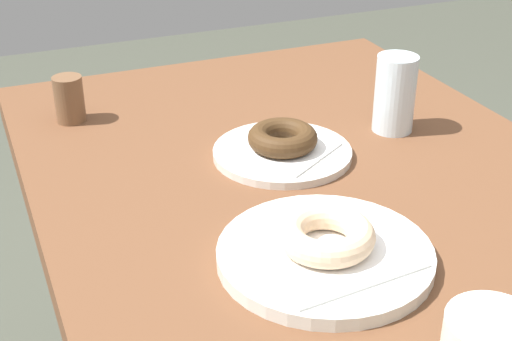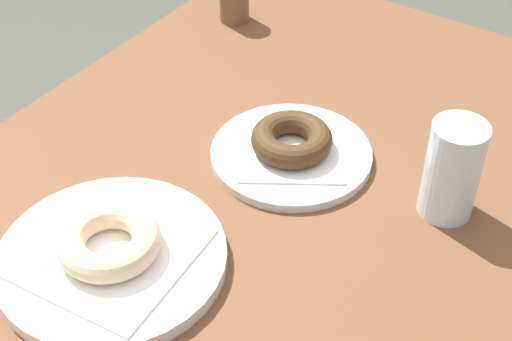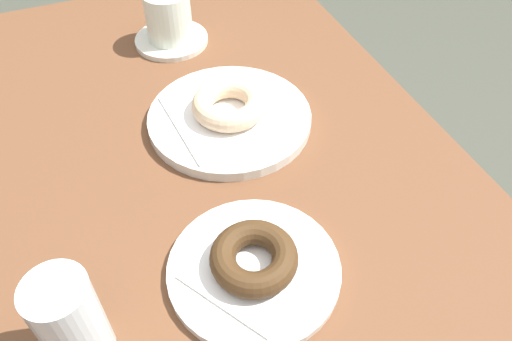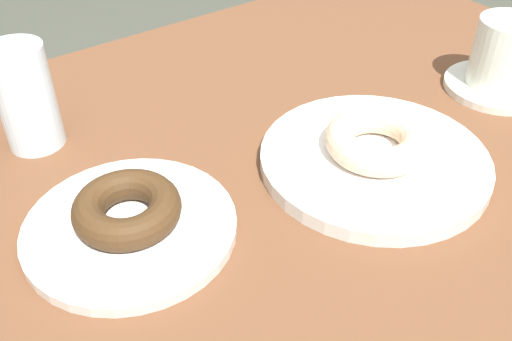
# 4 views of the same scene
# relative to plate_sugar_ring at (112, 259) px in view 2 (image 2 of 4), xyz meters

# --- Properties ---
(table) EXTENTS (1.13, 0.72, 0.74)m
(table) POSITION_rel_plate_sugar_ring_xyz_m (-0.11, 0.08, -0.09)
(table) COLOR brown
(table) RESTS_ON ground_plane
(plate_sugar_ring) EXTENTS (0.24, 0.24, 0.02)m
(plate_sugar_ring) POSITION_rel_plate_sugar_ring_xyz_m (0.00, 0.00, 0.00)
(plate_sugar_ring) COLOR silver
(plate_sugar_ring) RESTS_ON table
(napkin_sugar_ring) EXTENTS (0.17, 0.17, 0.00)m
(napkin_sugar_ring) POSITION_rel_plate_sugar_ring_xyz_m (0.00, 0.00, 0.01)
(napkin_sugar_ring) COLOR white
(napkin_sugar_ring) RESTS_ON plate_sugar_ring
(donut_sugar_ring) EXTENTS (0.11, 0.11, 0.03)m
(donut_sugar_ring) POSITION_rel_plate_sugar_ring_xyz_m (0.00, 0.00, 0.03)
(donut_sugar_ring) COLOR beige
(donut_sugar_ring) RESTS_ON napkin_sugar_ring
(plate_chocolate_ring) EXTENTS (0.19, 0.19, 0.01)m
(plate_chocolate_ring) POSITION_rel_plate_sugar_ring_xyz_m (-0.25, 0.06, -0.00)
(plate_chocolate_ring) COLOR silver
(plate_chocolate_ring) RESTS_ON table
(napkin_chocolate_ring) EXTENTS (0.17, 0.17, 0.00)m
(napkin_chocolate_ring) POSITION_rel_plate_sugar_ring_xyz_m (-0.25, 0.06, 0.00)
(napkin_chocolate_ring) COLOR white
(napkin_chocolate_ring) RESTS_ON plate_chocolate_ring
(donut_chocolate_ring) EXTENTS (0.10, 0.10, 0.03)m
(donut_chocolate_ring) POSITION_rel_plate_sugar_ring_xyz_m (-0.25, 0.06, 0.02)
(donut_chocolate_ring) COLOR #432C16
(donut_chocolate_ring) RESTS_ON napkin_chocolate_ring
(water_glass) EXTENTS (0.06, 0.06, 0.12)m
(water_glass) POSITION_rel_plate_sugar_ring_xyz_m (-0.27, 0.25, 0.05)
(water_glass) COLOR silver
(water_glass) RESTS_ON table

